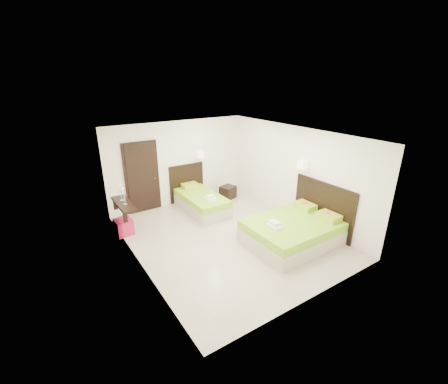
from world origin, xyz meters
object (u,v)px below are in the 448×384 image
bed_single (200,200)px  nightstand (228,192)px  bed_double (295,230)px  ottoman (124,227)px

bed_single → nightstand: size_ratio=4.24×
bed_single → nightstand: 1.27m
bed_double → ottoman: bed_double is taller
bed_single → bed_double: bed_double is taller
bed_double → nightstand: bed_double is taller
nightstand → ottoman: (-3.63, -0.58, 0.00)m
bed_double → nightstand: bearing=86.1°
bed_single → bed_double: bearing=-71.2°
nightstand → bed_single: bearing=175.9°
ottoman → nightstand: bearing=9.1°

